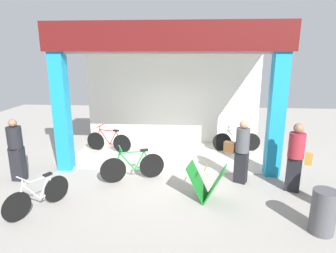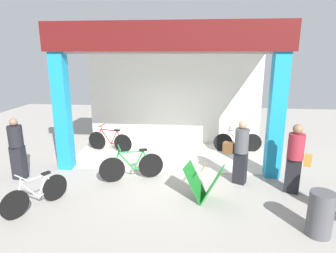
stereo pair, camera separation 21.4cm
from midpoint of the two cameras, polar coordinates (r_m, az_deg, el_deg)
name	(u,v)px [view 1 (the left image)]	position (r m, az deg, el deg)	size (l,w,h in m)	color
ground_plane	(166,171)	(8.30, -1.12, -8.92)	(20.47, 20.47, 0.00)	#9E9991
shop_facade	(170,88)	(9.19, -0.29, 7.58)	(6.44, 3.09, 4.07)	beige
bicycle_inside_0	(109,141)	(10.01, -12.28, -2.92)	(1.61, 0.49, 0.90)	black
bicycle_inside_1	(237,141)	(10.08, 12.87, -2.86)	(1.62, 0.45, 0.89)	black
bicycle_parked_0	(133,167)	(7.71, -7.74, -7.90)	(1.60, 0.70, 0.94)	black
bicycle_parked_1	(38,196)	(6.90, -25.24, -12.34)	(0.76, 1.38, 0.85)	black
sandwich_board_sign	(206,183)	(6.71, 6.66, -11.04)	(0.96, 0.77, 0.84)	#197226
pedestrian_0	(16,149)	(8.50, -28.59, -3.96)	(0.38, 0.38, 1.67)	black
pedestrian_2	(241,150)	(7.57, 13.51, -4.65)	(0.69, 0.52, 1.67)	black
pedestrian_3	(296,156)	(7.49, 23.30, -5.46)	(0.60, 0.49, 1.70)	black
trash_bin	(323,212)	(6.19, 27.58, -14.81)	(0.45, 0.45, 0.86)	#4C4C51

